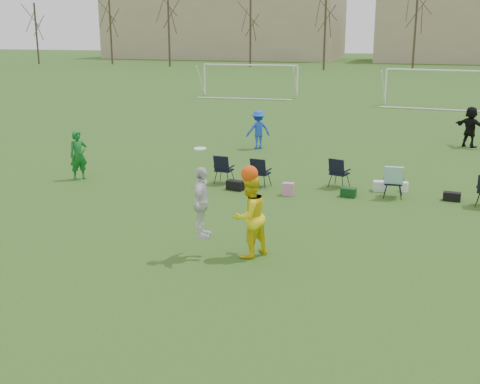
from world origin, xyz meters
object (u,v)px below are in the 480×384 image
at_px(fielder_black, 470,127).
at_px(center_contest, 234,211).
at_px(fielder_blue, 258,130).
at_px(fielder_green_near, 79,155).
at_px(goal_left, 250,71).
at_px(goal_mid, 442,78).

distance_m(fielder_black, center_contest, 16.66).
distance_m(fielder_blue, fielder_black, 9.26).
height_order(fielder_green_near, goal_left, goal_left).
height_order(fielder_blue, fielder_black, fielder_black).
distance_m(fielder_black, goal_left, 22.77).
bearing_deg(fielder_blue, goal_left, -110.69).
bearing_deg(fielder_black, goal_mid, -50.59).
bearing_deg(goal_mid, goal_left, 175.87).
bearing_deg(goal_mid, fielder_blue, -107.78).
relative_size(fielder_blue, goal_mid, 0.22).
bearing_deg(center_contest, fielder_green_near, 145.12).
distance_m(fielder_green_near, goal_left, 27.48).
relative_size(fielder_black, goal_left, 0.24).
distance_m(center_contest, goal_mid, 30.76).
height_order(goal_left, goal_mid, same).
xyz_separation_m(fielder_black, goal_mid, (-1.43, 14.72, 1.04)).
relative_size(fielder_green_near, fielder_black, 0.95).
relative_size(fielder_blue, fielder_black, 0.93).
bearing_deg(center_contest, fielder_black, 71.17).
distance_m(fielder_green_near, center_contest, 9.03).
bearing_deg(fielder_blue, fielder_green_near, 20.95).
relative_size(goal_left, goal_mid, 1.00).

